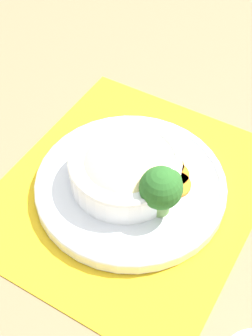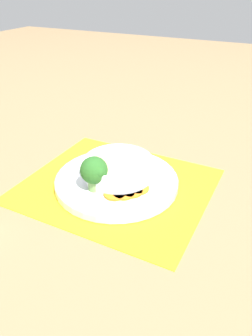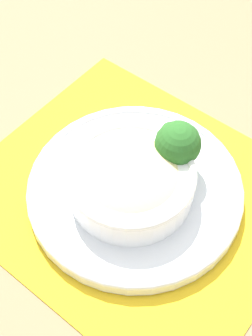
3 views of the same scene
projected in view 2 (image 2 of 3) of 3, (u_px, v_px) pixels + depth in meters
ground_plane at (117, 186)px, 0.76m from camera, size 4.00×4.00×0.00m
placemat at (117, 185)px, 0.75m from camera, size 0.42×0.36×0.00m
plate at (117, 180)px, 0.75m from camera, size 0.28×0.28×0.02m
bowl at (117, 166)px, 0.74m from camera, size 0.16×0.16×0.05m
broccoli_floret at (94, 171)px, 0.69m from camera, size 0.06×0.06×0.08m
carrot_slice_near at (115, 194)px, 0.69m from camera, size 0.05×0.05×0.01m
carrot_slice_middle at (124, 193)px, 0.69m from camera, size 0.05×0.05×0.01m
carrot_slice_far at (132, 191)px, 0.70m from camera, size 0.05×0.05×0.01m
carrot_slice_extra at (138, 188)px, 0.71m from camera, size 0.05×0.05×0.01m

